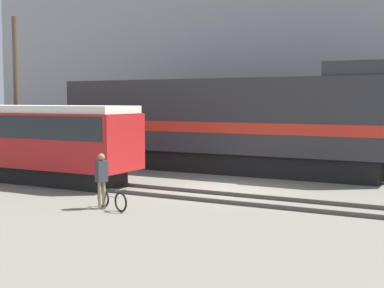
{
  "coord_description": "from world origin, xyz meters",
  "views": [
    {
      "loc": [
        8.51,
        -18.5,
        3.45
      ],
      "look_at": [
        -0.96,
        -0.75,
        1.8
      ],
      "focal_mm": 50.0,
      "sensor_mm": 36.0,
      "label": 1
    }
  ],
  "objects": [
    {
      "name": "building_backdrop",
      "position": [
        0.0,
        14.1,
        7.95
      ],
      "size": [
        47.45,
        6.0,
        15.91
      ],
      "color": "#99999E",
      "rests_on": "ground"
    },
    {
      "name": "ground_plane",
      "position": [
        0.0,
        0.0,
        0.0
      ],
      "size": [
        120.0,
        120.0,
        0.0
      ],
      "primitive_type": "plane",
      "color": "slate"
    },
    {
      "name": "track_far",
      "position": [
        0.0,
        4.97,
        0.07
      ],
      "size": [
        60.0,
        1.51,
        0.14
      ],
      "color": "#47423D",
      "rests_on": "ground"
    },
    {
      "name": "freight_locomotive",
      "position": [
        -2.34,
        4.97,
        2.36
      ],
      "size": [
        16.53,
        3.04,
        5.05
      ],
      "color": "black",
      "rests_on": "ground"
    },
    {
      "name": "track_near",
      "position": [
        0.0,
        -1.75,
        0.07
      ],
      "size": [
        60.0,
        1.5,
        0.14
      ],
      "color": "#47423D",
      "rests_on": "ground"
    },
    {
      "name": "utility_pole_left",
      "position": [
        -12.49,
        1.61,
        3.86
      ],
      "size": [
        0.29,
        0.29,
        7.71
      ],
      "color": "#4C3D2D",
      "rests_on": "ground"
    },
    {
      "name": "streetcar",
      "position": [
        -8.83,
        -1.75,
        1.85
      ],
      "size": [
        11.17,
        2.54,
        3.24
      ],
      "color": "black",
      "rests_on": "ground"
    },
    {
      "name": "bicycle",
      "position": [
        -1.56,
        -5.01,
        0.32
      ],
      "size": [
        1.51,
        0.65,
        0.69
      ],
      "color": "black",
      "rests_on": "ground"
    },
    {
      "name": "person",
      "position": [
        -1.93,
        -5.03,
        1.08
      ],
      "size": [
        0.32,
        0.41,
        1.77
      ],
      "color": "#8C7A5B",
      "rests_on": "ground"
    }
  ]
}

